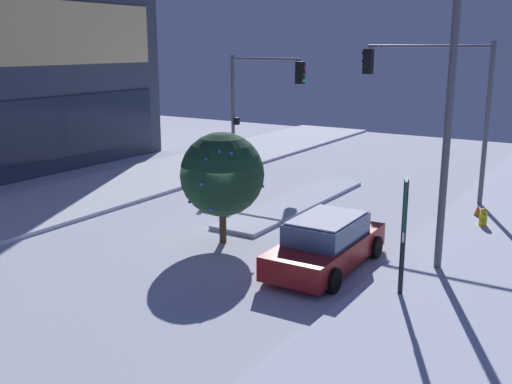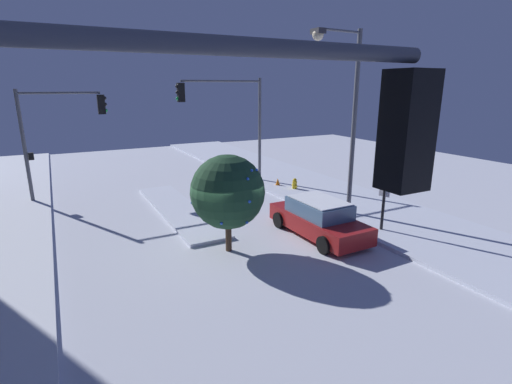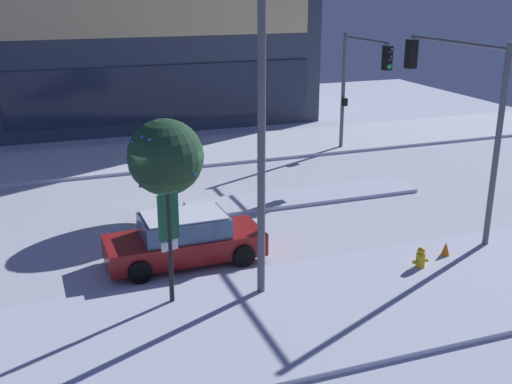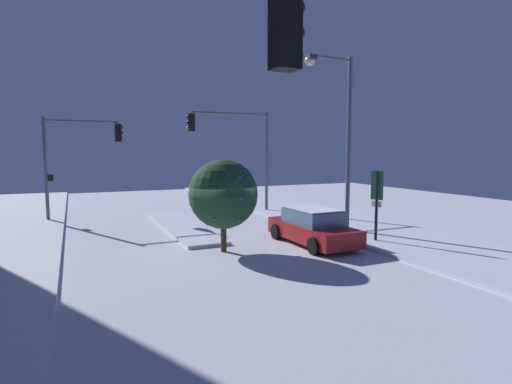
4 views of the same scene
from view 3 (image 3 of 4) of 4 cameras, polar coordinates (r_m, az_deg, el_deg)
ground at (r=22.35m, az=-8.11°, el=-2.13°), size 52.00×52.00×0.00m
curb_strip_near at (r=15.28m, az=-1.52°, el=-11.90°), size 52.00×5.20×0.14m
curb_strip_far at (r=29.86m, az=-11.42°, el=3.12°), size 52.00×5.20×0.14m
median_strip at (r=23.91m, az=4.39°, el=-0.42°), size 9.00×1.80×0.14m
car_near at (r=18.38m, az=-6.54°, el=-4.32°), size 4.69×2.06×1.49m
traffic_light_corner_far_right at (r=29.16m, az=9.55°, el=10.54°), size 0.32×4.14×5.66m
traffic_light_corner_near_right at (r=21.05m, az=17.95°, el=8.33°), size 0.32×5.17×6.26m
street_lamp_arched at (r=15.53m, az=-0.48°, el=8.82°), size 0.56×2.54×8.05m
fire_hydrant at (r=18.41m, az=14.80°, el=-6.02°), size 0.48×0.26×0.74m
parking_info_sign at (r=15.49m, az=-7.94°, el=-3.98°), size 0.54×0.21×3.02m
decorated_tree_median at (r=21.44m, az=-8.27°, el=3.17°), size 2.67×2.62×3.52m
construction_cone at (r=19.40m, az=16.92°, el=-5.18°), size 0.36×0.36×0.55m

